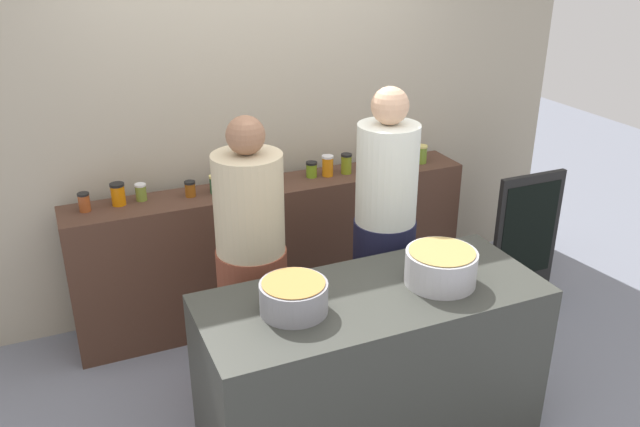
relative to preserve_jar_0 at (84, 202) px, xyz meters
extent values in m
plane|color=gray|center=(1.18, -1.13, -1.01)|extent=(12.00, 12.00, 0.00)
cube|color=#B1A792|center=(1.18, 0.32, 0.49)|extent=(4.80, 0.12, 3.00)
cube|color=#4B3024|center=(1.18, -0.03, -0.54)|extent=(2.70, 0.36, 0.96)
cube|color=#373933|center=(1.18, -1.43, -0.57)|extent=(1.70, 0.70, 0.89)
cylinder|color=#98441E|center=(0.00, 0.00, -0.01)|extent=(0.07, 0.07, 0.10)
cylinder|color=black|center=(0.00, 0.00, 0.05)|extent=(0.07, 0.07, 0.01)
cylinder|color=orange|center=(0.20, 0.02, 0.00)|extent=(0.08, 0.08, 0.12)
cylinder|color=black|center=(0.20, 0.02, 0.07)|extent=(0.09, 0.09, 0.02)
cylinder|color=olive|center=(0.34, 0.04, -0.01)|extent=(0.07, 0.07, 0.09)
cylinder|color=silver|center=(0.34, 0.04, 0.04)|extent=(0.07, 0.07, 0.01)
cylinder|color=#8A4813|center=(0.63, -0.02, -0.01)|extent=(0.07, 0.07, 0.09)
cylinder|color=black|center=(0.63, -0.02, 0.04)|extent=(0.07, 0.07, 0.01)
cylinder|color=#2B5734|center=(0.79, -0.03, -0.01)|extent=(0.07, 0.07, 0.10)
cylinder|color=#D6C666|center=(0.79, -0.03, 0.05)|extent=(0.08, 0.08, 0.01)
cylinder|color=#BB300E|center=(0.89, 0.03, -0.01)|extent=(0.08, 0.08, 0.10)
cylinder|color=#D6C666|center=(0.89, 0.03, 0.05)|extent=(0.09, 0.09, 0.01)
cylinder|color=#422D43|center=(1.00, -0.10, 0.01)|extent=(0.08, 0.08, 0.13)
cylinder|color=silver|center=(1.00, -0.10, 0.08)|extent=(0.09, 0.09, 0.01)
cylinder|color=#38533B|center=(1.20, 0.02, 0.00)|extent=(0.08, 0.08, 0.12)
cylinder|color=#D6C666|center=(1.20, 0.02, 0.07)|extent=(0.09, 0.09, 0.01)
cylinder|color=olive|center=(1.46, 0.00, -0.01)|extent=(0.07, 0.07, 0.09)
cylinder|color=black|center=(1.46, 0.00, 0.04)|extent=(0.08, 0.08, 0.01)
cylinder|color=orange|center=(1.57, -0.03, 0.01)|extent=(0.08, 0.08, 0.13)
cylinder|color=silver|center=(1.57, -0.03, 0.08)|extent=(0.08, 0.08, 0.01)
cylinder|color=olive|center=(1.70, -0.03, 0.00)|extent=(0.07, 0.07, 0.12)
cylinder|color=black|center=(1.70, -0.03, 0.07)|extent=(0.08, 0.08, 0.01)
cylinder|color=#AC3619|center=(2.08, -0.05, 0.01)|extent=(0.07, 0.07, 0.13)
cylinder|color=silver|center=(2.08, -0.05, 0.08)|extent=(0.07, 0.07, 0.01)
cylinder|color=olive|center=(2.29, -0.05, 0.00)|extent=(0.08, 0.08, 0.12)
cylinder|color=#D6C666|center=(2.29, -0.05, 0.06)|extent=(0.08, 0.08, 0.01)
cylinder|color=gray|center=(0.77, -1.43, -0.05)|extent=(0.32, 0.32, 0.14)
cylinder|color=#B58241|center=(0.77, -1.43, 0.03)|extent=(0.29, 0.29, 0.00)
cylinder|color=#B7B7BC|center=(1.53, -1.47, -0.04)|extent=(0.35, 0.35, 0.17)
cylinder|color=#A78B4C|center=(1.53, -1.47, 0.05)|extent=(0.32, 0.32, 0.00)
cylinder|color=brown|center=(0.78, -0.77, -0.57)|extent=(0.39, 0.39, 0.90)
cylinder|color=beige|center=(0.78, -0.77, 0.16)|extent=(0.37, 0.37, 0.55)
sphere|color=#8C6047|center=(0.78, -0.77, 0.53)|extent=(0.20, 0.20, 0.20)
cylinder|color=#1A1C37|center=(1.59, -0.80, -0.54)|extent=(0.37, 0.37, 0.94)
cylinder|color=white|center=(1.59, -0.80, 0.22)|extent=(0.35, 0.35, 0.58)
sphere|color=#D8A884|center=(1.59, -0.80, 0.61)|extent=(0.21, 0.21, 0.21)
cube|color=black|center=(2.92, -0.52, -0.55)|extent=(0.54, 0.04, 0.93)
cube|color=black|center=(2.92, -0.54, -0.50)|extent=(0.46, 0.01, 0.71)
camera|label=1|loc=(-0.14, -3.84, 1.51)|focal=36.92mm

